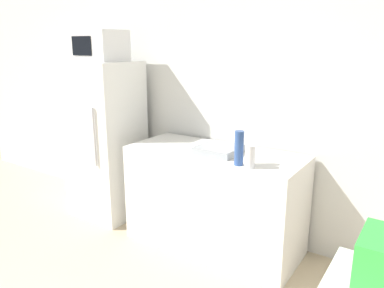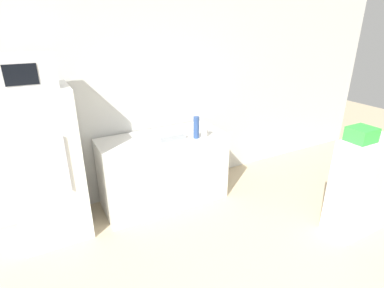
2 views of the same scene
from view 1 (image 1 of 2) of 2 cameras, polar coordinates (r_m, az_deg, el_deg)
The scene contains 7 objects.
wall_back at distance 3.48m, azimuth 5.71°, elevation 7.17°, with size 8.00×0.06×2.60m, color silver.
refrigerator at distance 3.98m, azimuth -13.02°, elevation 0.53°, with size 0.66×0.61×1.61m.
microwave at distance 3.86m, azimuth -13.88°, elevation 14.33°, with size 0.47×0.37×0.29m.
counter at distance 3.34m, azimuth 3.37°, elevation -8.40°, with size 1.52×0.65×0.88m, color silver.
sink_basin at distance 3.14m, azimuth 4.18°, elevation -0.85°, with size 0.33×0.34×0.06m, color #9EA3A8.
bottle_tall at distance 2.81m, azimuth 7.18°, elevation -0.64°, with size 0.07×0.07×0.26m, color #2D4C8C.
bottle_short at distance 2.77m, azimuth 8.84°, elevation -1.93°, with size 0.07×0.07×0.17m, color silver.
Camera 1 is at (1.62, 0.04, 1.77)m, focal length 35.00 mm.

